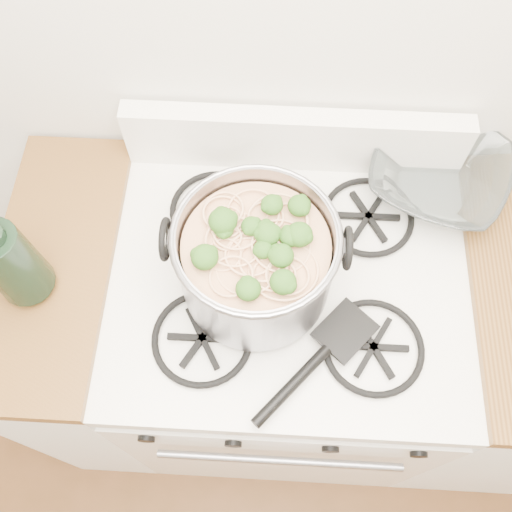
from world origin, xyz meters
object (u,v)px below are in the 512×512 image
object	(u,v)px
gas_range	(281,345)
stock_pot	(256,261)
spatula	(346,330)
glass_bowl	(436,179)
bottle	(5,255)

from	to	relation	value
gas_range	stock_pot	world-z (taller)	stock_pot
spatula	glass_bowl	size ratio (longest dim) A/B	2.59
stock_pot	glass_bowl	size ratio (longest dim) A/B	2.85
gas_range	bottle	xyz separation A→B (m)	(-0.53, -0.06, 0.63)
gas_range	stock_pot	xyz separation A→B (m)	(-0.07, -0.02, 0.59)
bottle	spatula	bearing A→B (deg)	1.33
bottle	stock_pot	bearing A→B (deg)	11.16
bottle	glass_bowl	bearing A→B (deg)	26.44
spatula	bottle	xyz separation A→B (m)	(-0.64, 0.06, 0.13)
spatula	glass_bowl	xyz separation A→B (m)	(0.21, 0.36, 0.00)
glass_bowl	stock_pot	bearing A→B (deg)	-145.60
spatula	bottle	bearing A→B (deg)	-144.35
glass_bowl	bottle	size ratio (longest dim) A/B	0.42
stock_pot	gas_range	bearing A→B (deg)	18.18
gas_range	bottle	size ratio (longest dim) A/B	3.21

